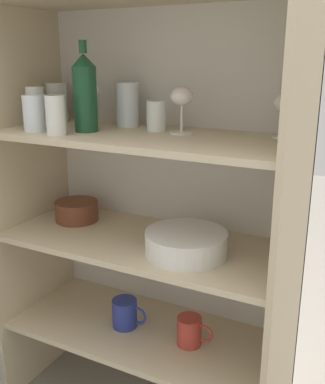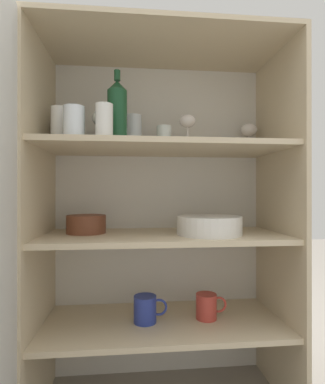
{
  "view_description": "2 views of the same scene",
  "coord_description": "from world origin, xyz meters",
  "px_view_note": "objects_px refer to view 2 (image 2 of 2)",
  "views": [
    {
      "loc": [
        0.69,
        -0.99,
        1.23
      ],
      "look_at": [
        0.05,
        0.25,
        0.81
      ],
      "focal_mm": 42.0,
      "sensor_mm": 36.0,
      "label": 1
    },
    {
      "loc": [
        -0.12,
        -0.97,
        0.82
      ],
      "look_at": [
        -0.0,
        0.21,
        0.82
      ],
      "focal_mm": 28.0,
      "sensor_mm": 36.0,
      "label": 2
    }
  ],
  "objects_px": {
    "wine_bottle": "(117,111)",
    "plate_stack_white": "(209,225)",
    "coffee_mug_primary": "(146,309)",
    "mixing_bowl_large": "(86,223)"
  },
  "relations": [
    {
      "from": "wine_bottle",
      "to": "plate_stack_white",
      "type": "relative_size",
      "value": 1.1
    },
    {
      "from": "wine_bottle",
      "to": "coffee_mug_primary",
      "type": "distance_m",
      "value": 0.77
    },
    {
      "from": "mixing_bowl_large",
      "to": "plate_stack_white",
      "type": "bearing_deg",
      "value": -10.42
    },
    {
      "from": "mixing_bowl_large",
      "to": "wine_bottle",
      "type": "bearing_deg",
      "value": -33.67
    },
    {
      "from": "coffee_mug_primary",
      "to": "mixing_bowl_large",
      "type": "bearing_deg",
      "value": 166.23
    },
    {
      "from": "plate_stack_white",
      "to": "mixing_bowl_large",
      "type": "height_order",
      "value": "same"
    },
    {
      "from": "plate_stack_white",
      "to": "coffee_mug_primary",
      "type": "xyz_separation_m",
      "value": [
        -0.24,
        0.03,
        -0.33
      ]
    },
    {
      "from": "wine_bottle",
      "to": "coffee_mug_primary",
      "type": "height_order",
      "value": "wine_bottle"
    },
    {
      "from": "plate_stack_white",
      "to": "coffee_mug_primary",
      "type": "relative_size",
      "value": 1.91
    },
    {
      "from": "wine_bottle",
      "to": "coffee_mug_primary",
      "type": "bearing_deg",
      "value": 13.83
    }
  ]
}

